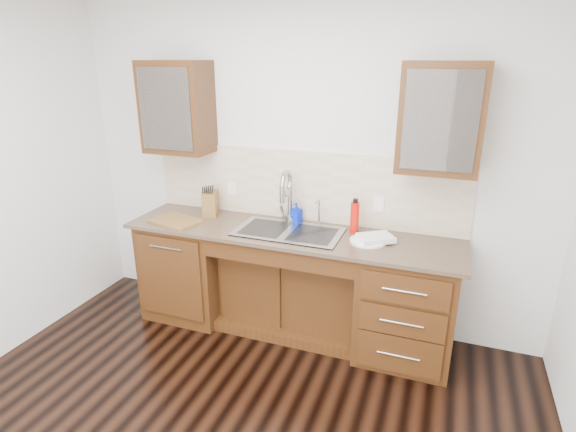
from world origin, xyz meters
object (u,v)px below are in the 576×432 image
(soap_bottle, at_px, (296,213))
(plate, at_px, (368,241))
(cutting_board, at_px, (176,221))
(water_bottle, at_px, (355,218))
(knife_block, at_px, (211,203))

(soap_bottle, relative_size, plate, 0.62)
(cutting_board, bearing_deg, plate, 4.37)
(plate, bearing_deg, cutting_board, -175.63)
(soap_bottle, distance_m, cutting_board, 1.02)
(water_bottle, distance_m, cutting_board, 1.49)
(soap_bottle, height_order, plate, soap_bottle)
(soap_bottle, height_order, water_bottle, water_bottle)
(plate, height_order, cutting_board, cutting_board)
(knife_block, bearing_deg, soap_bottle, -12.40)
(soap_bottle, bearing_deg, knife_block, -158.80)
(plate, distance_m, cutting_board, 1.61)
(knife_block, bearing_deg, water_bottle, -17.90)
(plate, relative_size, knife_block, 1.30)
(water_bottle, bearing_deg, plate, -46.88)
(soap_bottle, bearing_deg, plate, -3.40)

